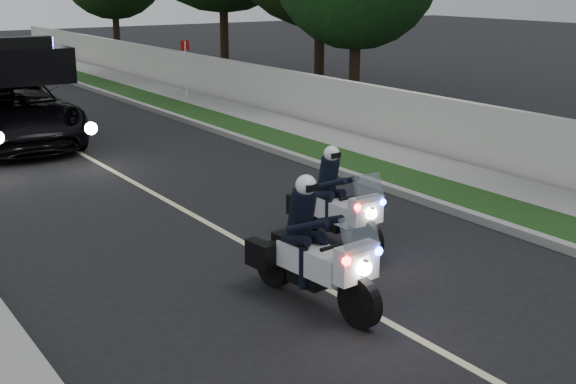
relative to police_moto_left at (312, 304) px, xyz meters
The scene contains 14 objects.
ground 0.62m from the police_moto_left, 40.37° to the right, with size 120.00×120.00×0.00m, color black.
curb_right 10.63m from the police_moto_left, 64.51° to the left, with size 0.20×60.00×0.15m, color gray.
grass_verge 10.95m from the police_moto_left, 61.20° to the left, with size 1.20×60.00×0.16m, color #193814.
sidewalk_right 11.63m from the police_moto_left, 55.58° to the left, with size 1.40×60.00×0.16m, color gray.
property_wall 12.25m from the police_moto_left, 51.71° to the left, with size 0.22×60.00×1.50m, color beige.
lane_marking 9.61m from the police_moto_left, 87.16° to the left, with size 0.12×50.00×0.01m, color #BFB78C.
police_moto_left is the anchor object (origin of this frame).
police_moto_right 2.46m from the police_moto_left, 45.55° to the left, with size 0.68×1.94×1.64m, color silver, non-canonical shape.
police_suv 12.95m from the police_moto_left, 92.73° to the left, with size 2.91×6.29×3.06m, color black.
sign_post 17.99m from the police_moto_left, 68.91° to the left, with size 0.35×0.35×2.21m, color red, non-canonical shape.
tree_right_b 15.85m from the police_moto_left, 49.44° to the left, with size 5.50×5.50×9.17m, color #174115, non-canonical shape.
tree_right_c 18.14m from the police_moto_left, 53.70° to the left, with size 7.00×7.00×11.66m, color black, non-canonical shape.
tree_right_d 23.37m from the police_moto_left, 63.66° to the left, with size 7.90×7.90×13.16m, color #193E14, non-canonical shape.
tree_right_e 33.93m from the police_moto_left, 72.75° to the left, with size 5.80×5.80×9.66m, color #153410, non-canonical shape.
Camera 1 is at (-5.99, -7.24, 4.24)m, focal length 47.24 mm.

